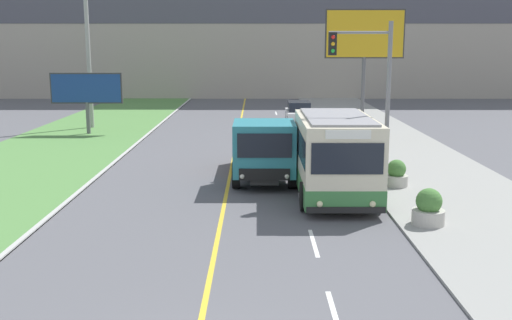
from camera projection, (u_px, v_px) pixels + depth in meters
The scene contains 11 objects.
city_bus at pixel (336, 157), 21.39m from camera, with size 2.72×5.68×3.05m.
dump_truck at pixel (264, 151), 24.13m from camera, with size 2.49×6.48×2.56m.
car_distant at pixel (299, 112), 43.22m from camera, with size 1.80×4.30×1.45m.
utility_pole_far at pixel (89, 54), 39.27m from camera, with size 1.80×0.28×9.63m.
traffic_light_mast at pixel (372, 87), 21.60m from camera, with size 2.28×0.32×6.33m.
billboard_large at pixel (365, 39), 37.60m from camera, with size 4.99×0.24×7.68m.
billboard_small at pixel (87, 90), 36.88m from camera, with size 4.41×0.24×3.79m.
planter_round_near at pixel (429, 209), 18.30m from camera, with size 1.00×1.00×1.13m.
planter_round_second at pixel (397, 174), 23.28m from camera, with size 0.91×0.91×1.05m.
planter_round_third at pixel (368, 151), 28.24m from camera, with size 0.99×0.99×1.11m.
planter_round_far at pixel (352, 135), 33.21m from camera, with size 0.98×0.98×1.14m.
Camera 1 is at (1.11, -8.37, 5.53)m, focal length 42.00 mm.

